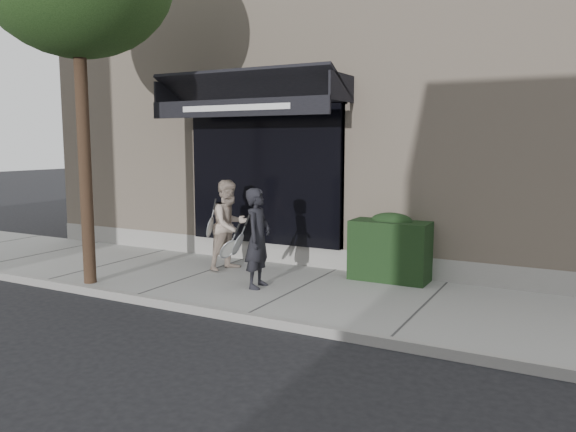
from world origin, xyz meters
The scene contains 7 objects.
ground centered at (0.00, 0.00, 0.00)m, with size 80.00×80.00×0.00m, color black.
sidewalk centered at (0.00, 0.00, 0.06)m, with size 20.00×3.00×0.12m, color gray.
curb centered at (0.00, -1.55, 0.07)m, with size 20.00×0.10×0.14m, color gray.
building_facade centered at (-0.01, 4.96, 2.74)m, with size 14.30×8.04×5.64m.
hedge centered at (1.10, 1.25, 0.66)m, with size 1.30×0.70×1.14m.
pedestrian_front centered at (-0.60, -0.25, 0.91)m, with size 0.70×0.82×1.59m.
pedestrian_back centered at (-1.71, 0.60, 0.94)m, with size 0.81×0.93×1.63m.
Camera 1 is at (3.95, -7.73, 2.41)m, focal length 35.00 mm.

